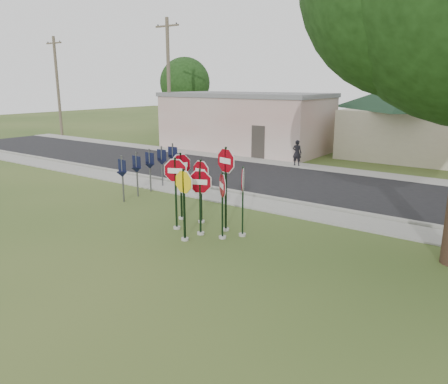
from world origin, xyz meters
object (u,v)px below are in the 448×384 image
Objects in this scene: stop_sign_yellow at (184,196)px; pedestrian at (297,153)px; stop_sign_center at (200,193)px; stop_sign_left at (176,183)px; utility_pole_near at (169,82)px.

pedestrian is (-2.87, 13.62, -0.66)m from stop_sign_yellow.
stop_sign_center is 13.22m from pedestrian.
stop_sign_center is at bearing 85.47° from stop_sign_yellow.
stop_sign_center is 0.89× the size of stop_sign_left.
stop_sign_left reaches higher than pedestrian.
pedestrian is (-2.93, 12.88, -0.60)m from stop_sign_center.
stop_sign_left is 19.53m from utility_pole_near.
utility_pole_near is (-13.19, 14.01, 3.33)m from stop_sign_left.
stop_sign_left is at bearing -177.86° from stop_sign_center.
utility_pole_near is at bearing 135.50° from stop_sign_center.
stop_sign_center is at bearing 97.09° from pedestrian.
stop_sign_left is 13.08m from pedestrian.
stop_sign_left is (-0.97, 0.70, 0.15)m from stop_sign_yellow.
stop_sign_yellow is at bearing -46.09° from utility_pole_near.
stop_sign_left is 0.28× the size of utility_pole_near.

